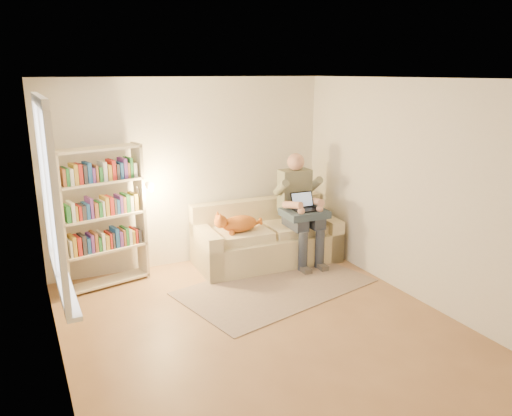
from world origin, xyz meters
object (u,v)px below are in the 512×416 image
person (299,203)px  laptop (308,205)px  cat (237,223)px  sofa (266,241)px  bookshelf (102,211)px

person → laptop: bearing=-72.2°
person → cat: size_ratio=2.02×
sofa → person: bearing=-19.0°
sofa → laptop: bearing=-31.7°
sofa → person: (0.44, -0.18, 0.55)m
person → laptop: person is taller
person → bookshelf: (-2.65, 0.33, 0.13)m
person → laptop: 0.16m
laptop → bookshelf: size_ratio=0.19×
person → cat: bearing=178.5°
sofa → bookshelf: (-2.21, 0.16, 0.68)m
cat → laptop: (0.98, -0.23, 0.20)m
sofa → person: person is taller
cat → person: bearing=-1.5°
sofa → bookshelf: bearing=178.7°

